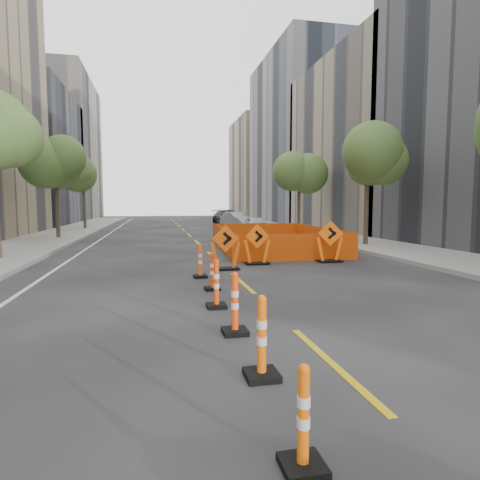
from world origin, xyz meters
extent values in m
plane|color=black|center=(0.00, 0.00, 0.00)|extent=(140.00, 140.00, 0.00)
cube|color=gray|center=(-9.00, 12.00, 0.07)|extent=(4.00, 90.00, 0.15)
cube|color=gray|center=(9.00, 12.00, 0.07)|extent=(4.00, 90.00, 0.15)
cube|color=#4C4C51|center=(-17.00, 39.20, 7.00)|extent=(12.00, 16.00, 14.00)
cube|color=gray|center=(-17.00, 55.60, 10.00)|extent=(12.00, 20.00, 20.00)
cube|color=gray|center=(17.00, 23.80, 7.00)|extent=(12.00, 16.00, 14.00)
cube|color=gray|center=(17.00, 40.20, 10.00)|extent=(12.00, 18.00, 20.00)
cube|color=tan|center=(17.00, 58.60, 8.00)|extent=(12.00, 14.00, 16.00)
cylinder|color=#382B1E|center=(-8.40, 20.00, 1.57)|extent=(0.24, 0.24, 3.15)
sphere|color=#395B27|center=(-8.40, 20.00, 4.55)|extent=(2.80, 2.80, 2.80)
cylinder|color=#382B1E|center=(-8.40, 30.00, 1.57)|extent=(0.24, 0.24, 3.15)
sphere|color=#395B27|center=(-8.40, 30.00, 4.55)|extent=(2.80, 2.80, 2.80)
cylinder|color=#382B1E|center=(8.40, 12.00, 1.57)|extent=(0.24, 0.24, 3.15)
sphere|color=#395B27|center=(8.40, 12.00, 4.55)|extent=(2.80, 2.80, 2.80)
cylinder|color=#382B1E|center=(8.40, 22.00, 1.57)|extent=(0.24, 0.24, 3.15)
sphere|color=#395B27|center=(8.40, 22.00, 4.55)|extent=(2.80, 2.80, 2.80)
imported|color=silver|center=(5.14, 22.64, 0.66)|extent=(1.69, 3.95, 1.33)
imported|color=gray|center=(5.09, 29.35, 0.76)|extent=(2.64, 4.84, 1.51)
imported|color=black|center=(5.22, 35.03, 0.81)|extent=(2.97, 5.83, 1.62)
camera|label=1|loc=(-2.42, -7.11, 2.26)|focal=30.00mm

